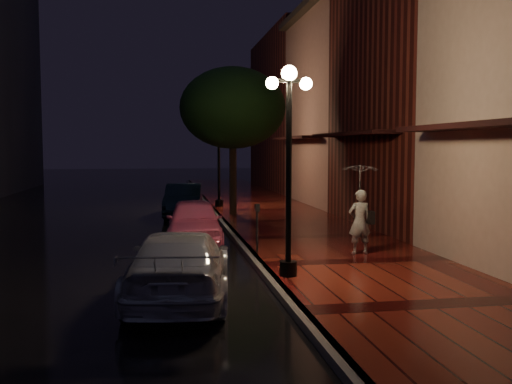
{
  "coord_description": "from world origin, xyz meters",
  "views": [
    {
      "loc": [
        -2.25,
        -16.37,
        2.81
      ],
      "look_at": [
        0.73,
        1.3,
        1.4
      ],
      "focal_mm": 40.0,
      "sensor_mm": 36.0,
      "label": 1
    }
  ],
  "objects_px": {
    "street_tree": "(233,111)",
    "woman_with_umbrella": "(360,194)",
    "streetlamp_near": "(289,158)",
    "navy_car": "(184,200)",
    "streetlamp_far": "(219,152)",
    "pink_car": "(194,221)",
    "parking_meter": "(257,223)",
    "silver_car": "(179,266)"
  },
  "relations": [
    {
      "from": "street_tree",
      "to": "woman_with_umbrella",
      "type": "height_order",
      "value": "street_tree"
    },
    {
      "from": "streetlamp_near",
      "to": "navy_car",
      "type": "relative_size",
      "value": 1.07
    },
    {
      "from": "streetlamp_far",
      "to": "navy_car",
      "type": "xyz_separation_m",
      "value": [
        -1.66,
        -2.23,
        -1.93
      ]
    },
    {
      "from": "pink_car",
      "to": "navy_car",
      "type": "distance_m",
      "value": 6.66
    },
    {
      "from": "woman_with_umbrella",
      "to": "parking_meter",
      "type": "height_order",
      "value": "woman_with_umbrella"
    },
    {
      "from": "street_tree",
      "to": "navy_car",
      "type": "distance_m",
      "value": 4.14
    },
    {
      "from": "streetlamp_far",
      "to": "parking_meter",
      "type": "relative_size",
      "value": 3.48
    },
    {
      "from": "pink_car",
      "to": "silver_car",
      "type": "bearing_deg",
      "value": -93.4
    },
    {
      "from": "streetlamp_far",
      "to": "navy_car",
      "type": "relative_size",
      "value": 1.07
    },
    {
      "from": "silver_car",
      "to": "streetlamp_near",
      "type": "bearing_deg",
      "value": -150.22
    },
    {
      "from": "navy_car",
      "to": "streetlamp_far",
      "type": "bearing_deg",
      "value": 58.88
    },
    {
      "from": "silver_car",
      "to": "woman_with_umbrella",
      "type": "distance_m",
      "value": 5.61
    },
    {
      "from": "streetlamp_near",
      "to": "parking_meter",
      "type": "bearing_deg",
      "value": 94.28
    },
    {
      "from": "street_tree",
      "to": "navy_car",
      "type": "height_order",
      "value": "street_tree"
    },
    {
      "from": "streetlamp_far",
      "to": "navy_car",
      "type": "bearing_deg",
      "value": -126.73
    },
    {
      "from": "pink_car",
      "to": "parking_meter",
      "type": "bearing_deg",
      "value": -56.98
    },
    {
      "from": "silver_car",
      "to": "parking_meter",
      "type": "distance_m",
      "value": 4.21
    },
    {
      "from": "woman_with_umbrella",
      "to": "streetlamp_far",
      "type": "bearing_deg",
      "value": -82.89
    },
    {
      "from": "navy_car",
      "to": "silver_car",
      "type": "height_order",
      "value": "navy_car"
    },
    {
      "from": "parking_meter",
      "to": "woman_with_umbrella",
      "type": "bearing_deg",
      "value": -24.93
    },
    {
      "from": "woman_with_umbrella",
      "to": "street_tree",
      "type": "bearing_deg",
      "value": -80.88
    },
    {
      "from": "navy_car",
      "to": "parking_meter",
      "type": "relative_size",
      "value": 3.26
    },
    {
      "from": "woman_with_umbrella",
      "to": "streetlamp_near",
      "type": "bearing_deg",
      "value": 38.63
    },
    {
      "from": "street_tree",
      "to": "pink_car",
      "type": "relative_size",
      "value": 1.5
    },
    {
      "from": "pink_car",
      "to": "silver_car",
      "type": "distance_m",
      "value": 6.13
    },
    {
      "from": "parking_meter",
      "to": "streetlamp_near",
      "type": "bearing_deg",
      "value": -98.03
    },
    {
      "from": "silver_car",
      "to": "parking_meter",
      "type": "xyz_separation_m",
      "value": [
        2.07,
        3.65,
        0.26
      ]
    },
    {
      "from": "streetlamp_near",
      "to": "navy_car",
      "type": "distance_m",
      "value": 12.04
    },
    {
      "from": "streetlamp_near",
      "to": "street_tree",
      "type": "distance_m",
      "value": 11.12
    },
    {
      "from": "silver_car",
      "to": "woman_with_umbrella",
      "type": "bearing_deg",
      "value": -139.54
    },
    {
      "from": "street_tree",
      "to": "pink_car",
      "type": "distance_m",
      "value": 7.14
    },
    {
      "from": "streetlamp_near",
      "to": "silver_car",
      "type": "xyz_separation_m",
      "value": [
        -2.27,
        -0.98,
        -1.96
      ]
    },
    {
      "from": "silver_car",
      "to": "pink_car",
      "type": "bearing_deg",
      "value": -89.58
    },
    {
      "from": "silver_car",
      "to": "parking_meter",
      "type": "relative_size",
      "value": 3.58
    },
    {
      "from": "streetlamp_far",
      "to": "streetlamp_near",
      "type": "bearing_deg",
      "value": -90.0
    },
    {
      "from": "street_tree",
      "to": "woman_with_umbrella",
      "type": "xyz_separation_m",
      "value": [
        2.05,
        -8.88,
        -2.61
      ]
    },
    {
      "from": "street_tree",
      "to": "streetlamp_far",
      "type": "bearing_deg",
      "value": 94.91
    },
    {
      "from": "street_tree",
      "to": "silver_car",
      "type": "relative_size",
      "value": 1.31
    },
    {
      "from": "pink_car",
      "to": "parking_meter",
      "type": "height_order",
      "value": "parking_meter"
    },
    {
      "from": "navy_car",
      "to": "woman_with_umbrella",
      "type": "distance_m",
      "value": 10.49
    },
    {
      "from": "streetlamp_far",
      "to": "silver_car",
      "type": "height_order",
      "value": "streetlamp_far"
    },
    {
      "from": "pink_car",
      "to": "woman_with_umbrella",
      "type": "distance_m",
      "value": 5.05
    }
  ]
}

